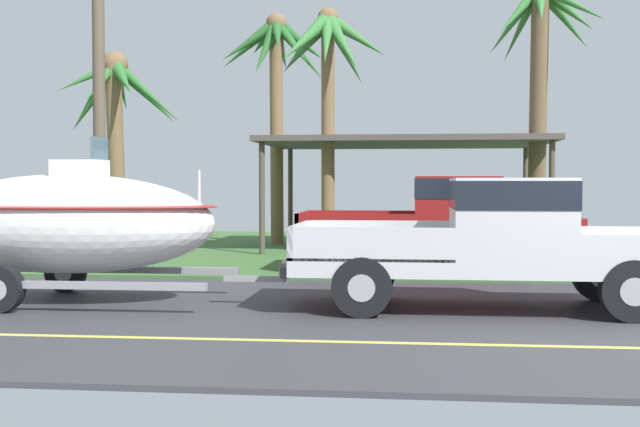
% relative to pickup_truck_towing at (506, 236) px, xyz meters
% --- Properties ---
extents(ground, '(36.00, 22.00, 0.11)m').
position_rel_pickup_truck_towing_xyz_m(ground, '(1.17, 7.49, -1.04)').
color(ground, '#38383D').
extents(pickup_truck_towing, '(5.46, 2.16, 1.84)m').
position_rel_pickup_truck_towing_xyz_m(pickup_truck_towing, '(0.00, 0.00, 0.00)').
color(pickup_truck_towing, silver).
rests_on(pickup_truck_towing, ground).
extents(boat_on_trailer, '(5.84, 2.40, 2.44)m').
position_rel_pickup_truck_towing_xyz_m(boat_on_trailer, '(-6.44, 0.00, 0.15)').
color(boat_on_trailer, gray).
rests_on(boat_on_trailer, ground).
extents(parked_pickup_background, '(5.57, 2.13, 1.89)m').
position_rel_pickup_truck_towing_xyz_m(parked_pickup_background, '(-0.50, 4.66, 0.02)').
color(parked_pickup_background, maroon).
rests_on(parked_pickup_background, ground).
extents(carport_awning, '(7.28, 5.15, 2.90)m').
position_rel_pickup_truck_towing_xyz_m(carport_awning, '(-1.52, 10.22, 1.74)').
color(carport_awning, '#4C4238').
rests_on(carport_awning, ground).
extents(palm_tree_near_left, '(3.27, 2.62, 5.09)m').
position_rel_pickup_truck_towing_xyz_m(palm_tree_near_left, '(-8.76, 8.65, 2.65)').
color(palm_tree_near_left, brown).
rests_on(palm_tree_near_left, ground).
extents(palm_tree_near_right, '(2.82, 2.98, 6.83)m').
position_rel_pickup_truck_towing_xyz_m(palm_tree_near_right, '(1.74, 8.99, 3.95)').
color(palm_tree_near_right, brown).
rests_on(palm_tree_near_right, ground).
extents(palm_tree_mid, '(3.17, 2.97, 6.47)m').
position_rel_pickup_truck_towing_xyz_m(palm_tree_mid, '(-5.14, 11.25, 3.98)').
color(palm_tree_mid, brown).
rests_on(palm_tree_mid, ground).
extents(palm_tree_far_left, '(2.79, 2.85, 5.99)m').
position_rel_pickup_truck_towing_xyz_m(palm_tree_far_left, '(-3.41, 8.31, 3.68)').
color(palm_tree_far_left, brown).
rests_on(palm_tree_far_left, ground).
extents(utility_pole, '(0.24, 1.80, 8.91)m').
position_rel_pickup_truck_towing_xyz_m(utility_pole, '(-7.46, 4.08, 3.59)').
color(utility_pole, brown).
rests_on(utility_pole, ground).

